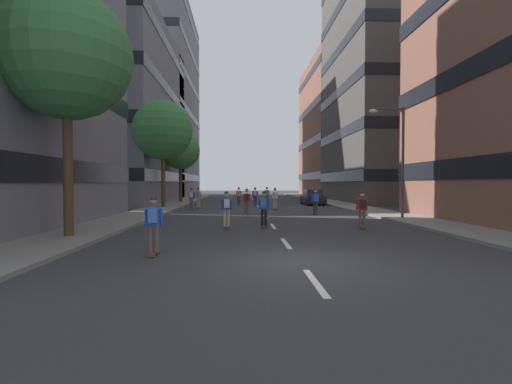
# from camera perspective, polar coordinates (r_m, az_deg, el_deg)

# --- Properties ---
(ground_plane) EXTENTS (139.29, 139.29, 0.00)m
(ground_plane) POSITION_cam_1_polar(r_m,az_deg,el_deg) (32.92, 0.33, -2.33)
(ground_plane) COLOR #333335
(sidewalk_left) EXTENTS (2.85, 63.84, 0.14)m
(sidewalk_left) POSITION_cam_1_polar(r_m,az_deg,el_deg) (36.38, -13.01, -1.90)
(sidewalk_left) COLOR gray
(sidewalk_left) RESTS_ON ground_plane
(sidewalk_right) EXTENTS (2.85, 63.84, 0.14)m
(sidewalk_right) POSITION_cam_1_polar(r_m,az_deg,el_deg) (37.11, 12.95, -1.83)
(sidewalk_right) COLOR gray
(sidewalk_right) RESTS_ON ground_plane
(lane_markings) EXTENTS (0.16, 52.20, 0.01)m
(lane_markings) POSITION_cam_1_polar(r_m,az_deg,el_deg) (32.70, 0.35, -2.35)
(lane_markings) COLOR silver
(lane_markings) RESTS_ON ground_plane
(building_left_mid) EXTENTS (13.61, 21.36, 19.35)m
(building_left_mid) POSITION_cam_1_polar(r_m,az_deg,el_deg) (43.79, -22.69, 11.33)
(building_left_mid) COLOR slate
(building_left_mid) RESTS_ON ground_plane
(building_left_far) EXTENTS (13.61, 22.45, 30.59)m
(building_left_far) POSITION_cam_1_polar(r_m,az_deg,el_deg) (61.87, -16.78, 13.72)
(building_left_far) COLOR slate
(building_left_far) RESTS_ON ground_plane
(building_right_mid) EXTENTS (13.61, 17.39, 33.92)m
(building_right_mid) POSITION_cam_1_polar(r_m,az_deg,el_deg) (46.78, 21.70, 19.90)
(building_right_mid) COLOR #4C4744
(building_right_mid) RESTS_ON ground_plane
(building_right_far) EXTENTS (13.61, 18.85, 21.99)m
(building_right_far) POSITION_cam_1_polar(r_m,az_deg,el_deg) (61.96, 14.67, 9.67)
(building_right_far) COLOR brown
(building_right_far) RESTS_ON ground_plane
(parked_car_near) EXTENTS (1.82, 4.40, 1.52)m
(parked_car_near) POSITION_cam_1_polar(r_m,az_deg,el_deg) (35.95, 9.14, -0.91)
(parked_car_near) COLOR black
(parked_car_near) RESTS_ON ground_plane
(street_tree_near) EXTENTS (4.30, 4.30, 7.86)m
(street_tree_near) POSITION_cam_1_polar(r_m,az_deg,el_deg) (40.05, -12.11, 6.65)
(street_tree_near) COLOR #4C3823
(street_tree_near) RESTS_ON sidewalk_left
(street_tree_mid) EXTENTS (4.88, 4.88, 9.35)m
(street_tree_mid) POSITION_cam_1_polar(r_m,az_deg,el_deg) (16.14, -28.24, 18.79)
(street_tree_mid) COLOR #4C3823
(street_tree_mid) RESTS_ON sidewalk_left
(street_tree_far) EXTENTS (5.08, 5.08, 9.10)m
(street_tree_far) POSITION_cam_1_polar(r_m,az_deg,el_deg) (31.61, -14.80, 9.60)
(street_tree_far) COLOR #4C3823
(street_tree_far) RESTS_ON sidewalk_left
(streetlamp_right) EXTENTS (2.13, 0.30, 6.50)m
(streetlamp_right) POSITION_cam_1_polar(r_m,az_deg,el_deg) (22.58, 21.78, 6.35)
(streetlamp_right) COLOR #3F3F44
(streetlamp_right) RESTS_ON sidewalk_right
(skater_0) EXTENTS (0.55, 0.91, 1.78)m
(skater_0) POSITION_cam_1_polar(r_m,az_deg,el_deg) (30.99, -9.29, -0.71)
(skater_0) COLOR brown
(skater_0) RESTS_ON ground_plane
(skater_1) EXTENTS (0.53, 0.90, 1.78)m
(skater_1) POSITION_cam_1_polar(r_m,az_deg,el_deg) (24.90, -1.50, -1.21)
(skater_1) COLOR brown
(skater_1) RESTS_ON ground_plane
(skater_2) EXTENTS (0.55, 0.92, 1.78)m
(skater_2) POSITION_cam_1_polar(r_m,az_deg,el_deg) (33.33, -0.15, -0.54)
(skater_2) COLOR brown
(skater_2) RESTS_ON ground_plane
(skater_3) EXTENTS (0.55, 0.91, 1.78)m
(skater_3) POSITION_cam_1_polar(r_m,az_deg,el_deg) (11.04, -16.20, -4.60)
(skater_3) COLOR brown
(skater_3) RESTS_ON ground_plane
(skater_4) EXTENTS (0.55, 0.92, 1.78)m
(skater_4) POSITION_cam_1_polar(r_m,az_deg,el_deg) (16.99, -4.78, -2.45)
(skater_4) COLOR brown
(skater_4) RESTS_ON ground_plane
(skater_5) EXTENTS (0.55, 0.92, 1.78)m
(skater_5) POSITION_cam_1_polar(r_m,az_deg,el_deg) (29.68, -10.35, -0.80)
(skater_5) COLOR brown
(skater_5) RESTS_ON ground_plane
(skater_6) EXTENTS (0.56, 0.92, 1.78)m
(skater_6) POSITION_cam_1_polar(r_m,az_deg,el_deg) (37.19, 1.77, -0.38)
(skater_6) COLOR brown
(skater_6) RESTS_ON ground_plane
(skater_7) EXTENTS (0.56, 0.92, 1.78)m
(skater_7) POSITION_cam_1_polar(r_m,az_deg,el_deg) (28.97, 3.12, -0.84)
(skater_7) COLOR brown
(skater_7) RESTS_ON ground_plane
(skater_8) EXTENTS (0.53, 0.90, 1.78)m
(skater_8) POSITION_cam_1_polar(r_m,az_deg,el_deg) (24.78, 9.57, -1.31)
(skater_8) COLOR brown
(skater_8) RESTS_ON ground_plane
(skater_9) EXTENTS (0.57, 0.92, 1.78)m
(skater_9) POSITION_cam_1_polar(r_m,az_deg,el_deg) (17.13, 1.28, -2.41)
(skater_9) COLOR brown
(skater_9) RESTS_ON ground_plane
(skater_10) EXTENTS (0.56, 0.92, 1.78)m
(skater_10) POSITION_cam_1_polar(r_m,az_deg,el_deg) (17.52, 16.77, -2.39)
(skater_10) COLOR brown
(skater_10) RESTS_ON ground_plane
(skater_11) EXTENTS (0.54, 0.91, 1.78)m
(skater_11) POSITION_cam_1_polar(r_m,az_deg,el_deg) (34.54, -2.78, -0.52)
(skater_11) COLOR brown
(skater_11) RESTS_ON ground_plane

